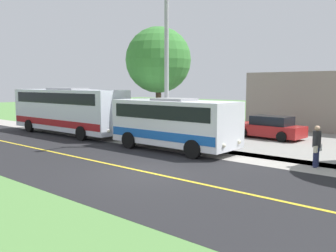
# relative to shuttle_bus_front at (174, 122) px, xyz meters

# --- Properties ---
(ground_plane) EXTENTS (120.00, 120.00, 0.00)m
(ground_plane) POSITION_rel_shuttle_bus_front_xyz_m (4.54, 2.37, -1.51)
(ground_plane) COLOR #548442
(road_surface) EXTENTS (8.00, 100.00, 0.01)m
(road_surface) POSITION_rel_shuttle_bus_front_xyz_m (4.54, 2.37, -1.51)
(road_surface) COLOR black
(road_surface) RESTS_ON ground
(sidewalk) EXTENTS (2.40, 100.00, 0.01)m
(sidewalk) POSITION_rel_shuttle_bus_front_xyz_m (-0.66, 2.37, -1.51)
(sidewalk) COLOR #9E9991
(sidewalk) RESTS_ON ground
(parking_lot_surface) EXTENTS (14.00, 36.00, 0.01)m
(parking_lot_surface) POSITION_rel_shuttle_bus_front_xyz_m (-7.86, 5.37, -1.51)
(parking_lot_surface) COLOR gray
(parking_lot_surface) RESTS_ON ground
(road_centre_line) EXTENTS (0.16, 100.00, 0.00)m
(road_centre_line) POSITION_rel_shuttle_bus_front_xyz_m (4.54, 2.37, -1.50)
(road_centre_line) COLOR gold
(road_centre_line) RESTS_ON ground
(shuttle_bus_front) EXTENTS (2.74, 7.06, 2.74)m
(shuttle_bus_front) POSITION_rel_shuttle_bus_front_xyz_m (0.00, 0.00, 0.00)
(shuttle_bus_front) COLOR white
(shuttle_bus_front) RESTS_ON ground
(transit_bus_rear) EXTENTS (2.66, 10.21, 3.21)m
(transit_bus_rear) POSITION_rel_shuttle_bus_front_xyz_m (0.04, -9.52, 0.25)
(transit_bus_rear) COLOR silver
(transit_bus_rear) RESTS_ON ground
(pedestrian_with_bags) EXTENTS (0.72, 0.34, 1.76)m
(pedestrian_with_bags) POSITION_rel_shuttle_bus_front_xyz_m (-0.73, 7.12, -0.56)
(pedestrian_with_bags) COLOR #1E2347
(pedestrian_with_bags) RESTS_ON ground
(street_light_pole) EXTENTS (1.97, 0.24, 8.26)m
(street_light_pole) POSITION_rel_shuttle_bus_front_xyz_m (-0.34, -0.91, 3.03)
(street_light_pole) COLOR #9E9EA3
(street_light_pole) RESTS_ON ground
(parked_car_near) EXTENTS (2.25, 4.51, 1.45)m
(parked_car_near) POSITION_rel_shuttle_bus_front_xyz_m (-7.19, 2.03, -0.82)
(parked_car_near) COLOR #A51E1E
(parked_car_near) RESTS_ON ground
(tree_curbside) EXTENTS (4.19, 4.19, 7.10)m
(tree_curbside) POSITION_rel_shuttle_bus_front_xyz_m (-2.86, -3.67, 3.48)
(tree_curbside) COLOR #4C3826
(tree_curbside) RESTS_ON ground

